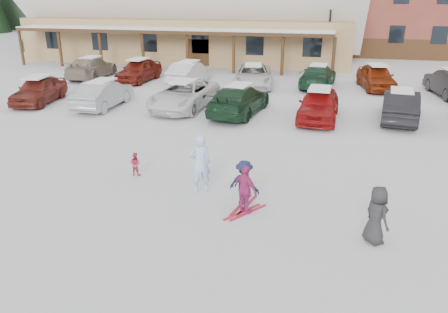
% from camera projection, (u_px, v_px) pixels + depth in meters
% --- Properties ---
extents(ground, '(160.00, 160.00, 0.00)m').
position_uv_depth(ground, '(207.00, 198.00, 13.10)').
color(ground, silver).
rests_on(ground, ground).
extents(day_lodge, '(29.12, 12.50, 10.38)m').
position_uv_depth(day_lodge, '(192.00, 13.00, 39.05)').
color(day_lodge, tan).
rests_on(day_lodge, ground).
extents(lamp_post, '(0.50, 0.25, 5.72)m').
position_uv_depth(lamp_post, '(329.00, 26.00, 33.34)').
color(lamp_post, black).
rests_on(lamp_post, ground).
extents(adult_skier, '(0.80, 0.72, 1.84)m').
position_uv_depth(adult_skier, '(200.00, 163.00, 13.26)').
color(adult_skier, '#ADD2F2').
rests_on(adult_skier, ground).
extents(toddler_red, '(0.41, 0.34, 0.80)m').
position_uv_depth(toddler_red, '(135.00, 164.00, 14.64)').
color(toddler_red, '#C63054').
rests_on(toddler_red, ground).
extents(child_navy, '(1.00, 0.70, 1.40)m').
position_uv_depth(child_navy, '(244.00, 184.00, 12.40)').
color(child_navy, '#161D40').
rests_on(child_navy, ground).
extents(skis_child_navy, '(0.50, 1.41, 0.03)m').
position_uv_depth(skis_child_navy, '(244.00, 205.00, 12.64)').
color(skis_child_navy, red).
rests_on(skis_child_navy, ground).
extents(child_magenta, '(0.88, 0.76, 1.42)m').
position_uv_depth(child_magenta, '(246.00, 190.00, 12.00)').
color(child_magenta, '#B22B6E').
rests_on(child_magenta, ground).
extents(skis_child_magenta, '(0.96, 1.26, 0.03)m').
position_uv_depth(skis_child_magenta, '(245.00, 212.00, 12.25)').
color(skis_child_magenta, red).
rests_on(skis_child_magenta, ground).
extents(bystander_dark, '(0.80, 0.87, 1.50)m').
position_uv_depth(bystander_dark, '(377.00, 215.00, 10.57)').
color(bystander_dark, '#28272A').
rests_on(bystander_dark, ground).
extents(parked_car_0, '(2.25, 4.43, 1.45)m').
position_uv_depth(parked_car_0, '(39.00, 90.00, 24.00)').
color(parked_car_0, maroon).
rests_on(parked_car_0, ground).
extents(parked_car_1, '(1.52, 4.35, 1.43)m').
position_uv_depth(parked_car_1, '(103.00, 94.00, 23.07)').
color(parked_car_1, '#9E9FA3').
rests_on(parked_car_1, ground).
extents(parked_car_2, '(2.95, 5.45, 1.45)m').
position_uv_depth(parked_car_2, '(184.00, 95.00, 22.83)').
color(parked_car_2, white).
rests_on(parked_car_2, ground).
extents(parked_car_3, '(2.74, 5.31, 1.47)m').
position_uv_depth(parked_car_3, '(239.00, 100.00, 21.79)').
color(parked_car_3, '#16331E').
rests_on(parked_car_3, ground).
extents(parked_car_4, '(2.04, 4.56, 1.52)m').
position_uv_depth(parked_car_4, '(319.00, 104.00, 20.83)').
color(parked_car_4, '#9E1313').
rests_on(parked_car_4, ground).
extents(parked_car_5, '(2.08, 4.62, 1.47)m').
position_uv_depth(parked_car_5, '(400.00, 106.00, 20.64)').
color(parked_car_5, black).
rests_on(parked_car_5, ground).
extents(parked_car_7, '(2.21, 5.08, 1.45)m').
position_uv_depth(parked_car_7, '(91.00, 68.00, 30.88)').
color(parked_car_7, gray).
rests_on(parked_car_7, ground).
extents(parked_car_8, '(2.08, 4.54, 1.51)m').
position_uv_depth(parked_car_8, '(139.00, 70.00, 29.73)').
color(parked_car_8, maroon).
rests_on(parked_car_8, ground).
extents(parked_car_9, '(1.96, 4.57, 1.46)m').
position_uv_depth(parked_car_9, '(189.00, 72.00, 29.02)').
color(parked_car_9, silver).
rests_on(parked_car_9, ground).
extents(parked_car_10, '(3.16, 5.42, 1.42)m').
position_uv_depth(parked_car_10, '(253.00, 76.00, 28.02)').
color(parked_car_10, silver).
rests_on(parked_car_10, ground).
extents(parked_car_11, '(2.41, 5.05, 1.42)m').
position_uv_depth(parked_car_11, '(318.00, 76.00, 27.91)').
color(parked_car_11, '#173C25').
rests_on(parked_car_11, ground).
extents(parked_car_12, '(2.48, 4.67, 1.51)m').
position_uv_depth(parked_car_12, '(376.00, 77.00, 27.38)').
color(parked_car_12, maroon).
rests_on(parked_car_12, ground).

